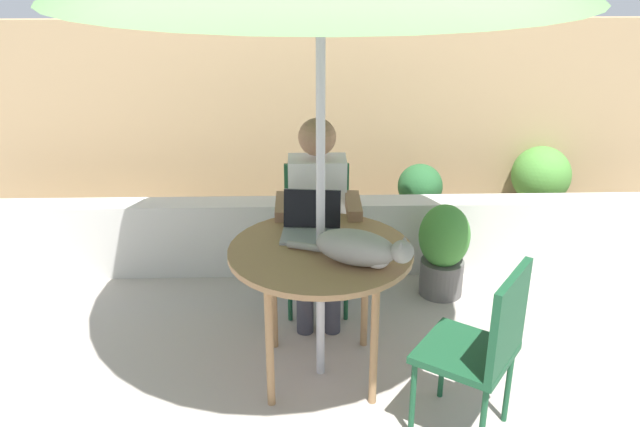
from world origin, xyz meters
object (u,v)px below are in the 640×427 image
cat (361,249)px  chair_occupied (317,225)px  potted_plant_near_fence (443,248)px  potted_plant_by_chair (419,202)px  person_seated (318,210)px  chair_empty (485,342)px  laptop (311,222)px  potted_plant_corner (540,185)px  patio_table (321,261)px

cat → chair_occupied: bearing=101.0°
potted_plant_near_fence → potted_plant_by_chair: bearing=94.8°
cat → potted_plant_near_fence: (0.63, 1.01, -0.50)m
person_seated → cat: person_seated is taller
chair_empty → cat: bearing=148.2°
potted_plant_by_chair → chair_occupied: bearing=-137.4°
chair_occupied → laptop: size_ratio=2.75×
potted_plant_near_fence → chair_empty: bearing=-93.8°
laptop → cat: (0.23, -0.37, 0.02)m
laptop → chair_occupied: bearing=85.9°
chair_occupied → potted_plant_by_chair: bearing=42.6°
potted_plant_corner → potted_plant_by_chair: bearing=-164.2°
chair_empty → potted_plant_corner: chair_empty is taller
chair_empty → laptop: 1.08m
chair_occupied → potted_plant_corner: chair_occupied is taller
chair_occupied → potted_plant_near_fence: 0.84m
potted_plant_near_fence → chair_occupied: bearing=-176.6°
chair_occupied → patio_table: bearing=-90.0°
patio_table → chair_empty: 0.89m
chair_occupied → laptop: laptop is taller
cat → potted_plant_near_fence: 1.29m
chair_occupied → person_seated: 0.23m
person_seated → potted_plant_corner: size_ratio=1.76×
chair_empty → potted_plant_corner: (1.01, 2.26, -0.12)m
chair_empty → potted_plant_near_fence: (0.09, 1.34, -0.20)m
laptop → potted_plant_by_chair: laptop is taller
patio_table → cat: bearing=-42.6°
patio_table → chair_occupied: 0.80m
person_seated → potted_plant_corner: person_seated is taller
potted_plant_near_fence → person_seated: bearing=-165.8°
patio_table → laptop: 0.24m
chair_occupied → cat: size_ratio=1.49×
person_seated → cat: bearing=-76.9°
potted_plant_near_fence → potted_plant_by_chair: (-0.05, 0.65, 0.05)m
patio_table → cat: 0.30m
patio_table → potted_plant_corner: 2.48m
potted_plant_by_chair → person_seated: bearing=-131.5°
person_seated → laptop: 0.45m
cat → potted_plant_corner: 2.51m
chair_occupied → person_seated: (0.00, -0.16, 0.17)m
chair_occupied → potted_plant_near_fence: bearing=3.4°
chair_occupied → potted_plant_corner: bearing=29.3°
patio_table → person_seated: (0.00, 0.63, 0.02)m
person_seated → potted_plant_corner: (1.73, 1.13, -0.29)m
person_seated → potted_plant_by_chair: bearing=48.5°
patio_table → potted_plant_near_fence: patio_table is taller
patio_table → potted_plant_near_fence: 1.22m
person_seated → chair_occupied: bearing=90.0°
chair_occupied → potted_plant_corner: (1.73, 0.97, -0.12)m
person_seated → cat: size_ratio=2.06×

